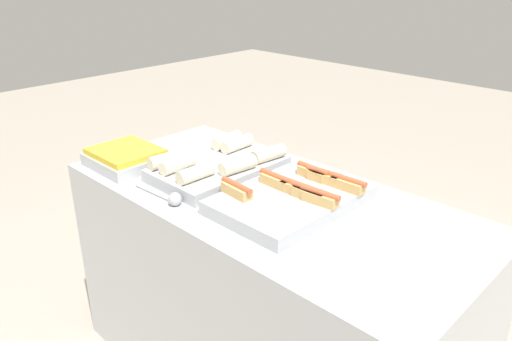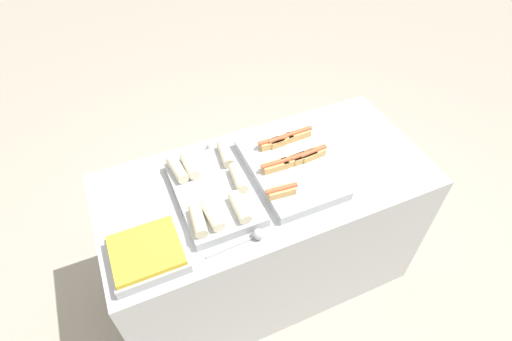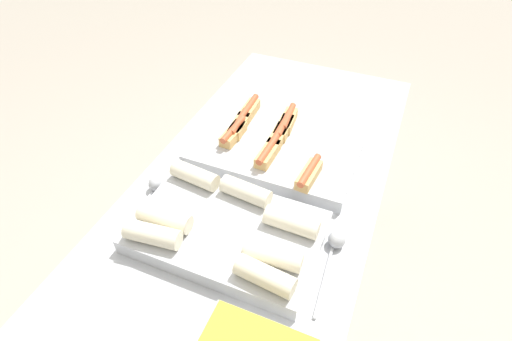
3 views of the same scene
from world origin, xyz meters
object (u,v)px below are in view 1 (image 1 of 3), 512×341
at_px(tray_hotdogs, 294,196).
at_px(tray_side_front, 126,157).
at_px(tray_wraps, 218,166).
at_px(serving_spoon_near, 172,198).
at_px(serving_spoon_far, 279,155).

height_order(tray_hotdogs, tray_side_front, tray_hotdogs).
height_order(tray_hotdogs, tray_wraps, tray_wraps).
bearing_deg(serving_spoon_near, tray_wraps, 104.54).
distance_m(tray_wraps, serving_spoon_far, 0.30).
height_order(tray_wraps, tray_side_front, tray_wraps).
height_order(tray_side_front, serving_spoon_far, tray_side_front).
xyz_separation_m(tray_side_front, serving_spoon_far, (0.42, 0.49, -0.01)).
bearing_deg(tray_wraps, serving_spoon_near, -75.46).
distance_m(tray_hotdogs, serving_spoon_far, 0.43).
height_order(tray_hotdogs, serving_spoon_far, tray_hotdogs).
bearing_deg(tray_side_front, serving_spoon_far, 49.73).
bearing_deg(serving_spoon_far, tray_wraps, -103.73).
xyz_separation_m(serving_spoon_near, serving_spoon_far, (-0.00, 0.58, 0.00)).
xyz_separation_m(tray_hotdogs, serving_spoon_far, (-0.32, 0.28, -0.01)).
relative_size(tray_hotdogs, serving_spoon_far, 2.22).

